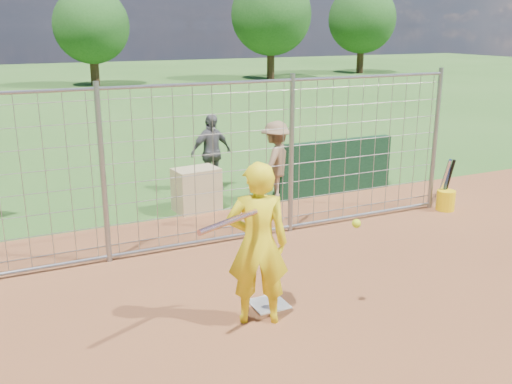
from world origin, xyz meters
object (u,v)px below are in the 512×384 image
bystander_b (211,153)px  bucket_with_bats (446,197)px  equipment_bin (197,189)px  batter (258,244)px  bystander_c (276,162)px

bystander_b → bucket_with_bats: size_ratio=1.65×
bucket_with_bats → equipment_bin: bearing=154.7°
bystander_b → equipment_bin: (-0.74, -1.15, -0.40)m
batter → bystander_c: bearing=-97.9°
bystander_b → bystander_c: 1.52m
bystander_c → bystander_b: bearing=-89.3°
equipment_bin → batter: bearing=-106.9°
batter → equipment_bin: size_ratio=2.39×
bystander_b → batter: bearing=-117.9°
bystander_b → bystander_c: size_ratio=1.02×
equipment_bin → bystander_c: bearing=-10.7°
batter → equipment_bin: 4.33m
batter → bucket_with_bats: 5.48m
batter → bystander_c: size_ratio=1.21×
bystander_c → equipment_bin: bearing=-37.4°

